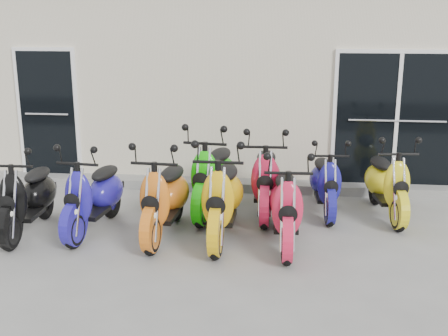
{
  "coord_description": "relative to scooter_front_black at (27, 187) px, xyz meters",
  "views": [
    {
      "loc": [
        0.84,
        -6.93,
        2.79
      ],
      "look_at": [
        0.0,
        0.6,
        0.75
      ],
      "focal_mm": 45.0,
      "sensor_mm": 36.0,
      "label": 1
    }
  ],
  "objects": [
    {
      "name": "ground",
      "position": [
        2.51,
        0.23,
        -0.64
      ],
      "size": [
        80.0,
        80.0,
        0.0
      ],
      "primitive_type": "plane",
      "color": "gray",
      "rests_on": "ground"
    },
    {
      "name": "building",
      "position": [
        2.51,
        5.43,
        0.96
      ],
      "size": [
        14.0,
        6.0,
        3.2
      ],
      "primitive_type": "cube",
      "color": "beige",
      "rests_on": "ground"
    },
    {
      "name": "front_step",
      "position": [
        2.51,
        2.25,
        -0.56
      ],
      "size": [
        14.0,
        0.4,
        0.15
      ],
      "primitive_type": "cube",
      "color": "gray",
      "rests_on": "ground"
    },
    {
      "name": "door_left",
      "position": [
        -0.69,
        2.4,
        0.62
      ],
      "size": [
        1.07,
        0.08,
        2.22
      ],
      "primitive_type": "cube",
      "color": "black",
      "rests_on": "front_step"
    },
    {
      "name": "door_right",
      "position": [
        5.11,
        2.4,
        0.62
      ],
      "size": [
        2.02,
        0.08,
        2.22
      ],
      "primitive_type": "cube",
      "color": "black",
      "rests_on": "front_step"
    },
    {
      "name": "scooter_front_black",
      "position": [
        0.0,
        0.0,
        0.0
      ],
      "size": [
        0.69,
        1.74,
        1.27
      ],
      "primitive_type": null,
      "rotation": [
        0.0,
        0.0,
        0.04
      ],
      "color": "black",
      "rests_on": "ground"
    },
    {
      "name": "scooter_front_blue",
      "position": [
        0.85,
        0.16,
        0.01
      ],
      "size": [
        0.82,
        1.8,
        1.28
      ],
      "primitive_type": null,
      "rotation": [
        0.0,
        0.0,
        -0.11
      ],
      "color": "#21199C",
      "rests_on": "ground"
    },
    {
      "name": "scooter_front_orange_a",
      "position": [
        1.82,
        0.1,
        0.04
      ],
      "size": [
        0.77,
        1.86,
        1.35
      ],
      "primitive_type": null,
      "rotation": [
        0.0,
        0.0,
        -0.06
      ],
      "color": "orange",
      "rests_on": "ground"
    },
    {
      "name": "scooter_front_orange_b",
      "position": [
        2.58,
        0.09,
        0.07
      ],
      "size": [
        0.72,
        1.91,
        1.41
      ],
      "primitive_type": null,
      "rotation": [
        0.0,
        0.0,
        -0.01
      ],
      "color": "gold",
      "rests_on": "ground"
    },
    {
      "name": "scooter_front_red",
      "position": [
        3.39,
        -0.03,
        0.02
      ],
      "size": [
        0.7,
        1.79,
        1.3
      ],
      "primitive_type": null,
      "rotation": [
        0.0,
        0.0,
        0.03
      ],
      "color": "red",
      "rests_on": "ground"
    },
    {
      "name": "scooter_back_green",
      "position": [
        2.33,
        1.08,
        0.07
      ],
      "size": [
        0.92,
        1.97,
        1.4
      ],
      "primitive_type": null,
      "rotation": [
        0.0,
        0.0,
        -0.13
      ],
      "color": "#17C109",
      "rests_on": "ground"
    },
    {
      "name": "scooter_back_red",
      "position": [
        3.09,
        1.11,
        0.04
      ],
      "size": [
        0.71,
        1.85,
        1.36
      ],
      "primitive_type": null,
      "rotation": [
        0.0,
        0.0,
        0.02
      ],
      "color": "#AF1636",
      "rests_on": "ground"
    },
    {
      "name": "scooter_back_blue",
      "position": [
        3.95,
        1.23,
        -0.05
      ],
      "size": [
        0.69,
        1.64,
        1.18
      ],
      "primitive_type": null,
      "rotation": [
        0.0,
        0.0,
        0.07
      ],
      "color": "navy",
      "rests_on": "ground"
    },
    {
      "name": "scooter_back_yellow",
      "position": [
        4.82,
        1.18,
        -0.0
      ],
      "size": [
        0.84,
        1.78,
        1.27
      ],
      "primitive_type": null,
      "rotation": [
        0.0,
        0.0,
        0.13
      ],
      "color": "yellow",
      "rests_on": "ground"
    }
  ]
}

